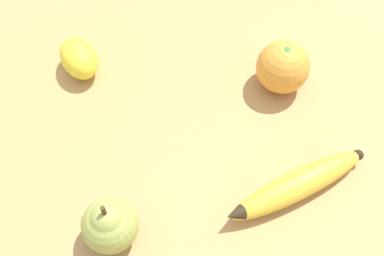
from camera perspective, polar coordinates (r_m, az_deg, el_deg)
ground_plane at (r=0.59m, az=-3.74°, el=-2.77°), size 3.00×3.00×0.00m
banana at (r=0.56m, az=13.14°, el=-7.12°), size 0.20×0.06×0.04m
orange at (r=0.63m, az=11.45°, el=7.58°), size 0.07×0.07×0.07m
pear at (r=0.52m, az=-10.43°, el=-11.91°), size 0.06×0.06×0.08m
lemon at (r=0.67m, az=-14.18°, el=8.64°), size 0.06×0.08×0.05m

